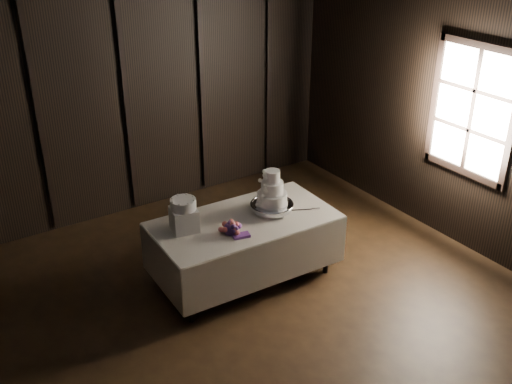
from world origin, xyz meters
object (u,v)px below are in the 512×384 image
at_px(display_table, 245,247).
at_px(cake_stand, 272,207).
at_px(box_pedestal, 184,219).
at_px(wedding_cake, 271,192).
at_px(small_cake, 183,204).
at_px(bouquet, 231,228).

height_order(display_table, cake_stand, cake_stand).
xyz_separation_m(cake_stand, box_pedestal, (-1.00, 0.16, 0.08)).
bearing_deg(wedding_cake, display_table, 177.84).
bearing_deg(box_pedestal, display_table, -13.70).
height_order(wedding_cake, box_pedestal, wedding_cake).
relative_size(cake_stand, small_cake, 1.82).
bearing_deg(bouquet, cake_stand, 15.09).
bearing_deg(bouquet, wedding_cake, 14.31).
bearing_deg(wedding_cake, small_cake, 170.61).
relative_size(display_table, bouquet, 5.27).
distance_m(display_table, wedding_cake, 0.68).
xyz_separation_m(cake_stand, small_cake, (-1.00, 0.16, 0.26)).
bearing_deg(box_pedestal, small_cake, 0.00).
height_order(cake_stand, small_cake, small_cake).
bearing_deg(cake_stand, box_pedestal, 171.16).
xyz_separation_m(display_table, bouquet, (-0.27, -0.17, 0.40)).
height_order(display_table, box_pedestal, box_pedestal).
height_order(cake_stand, wedding_cake, wedding_cake).
bearing_deg(display_table, box_pedestal, 168.28).
height_order(cake_stand, box_pedestal, box_pedestal).
xyz_separation_m(display_table, small_cake, (-0.64, 0.16, 0.65)).
distance_m(bouquet, box_pedestal, 0.49).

